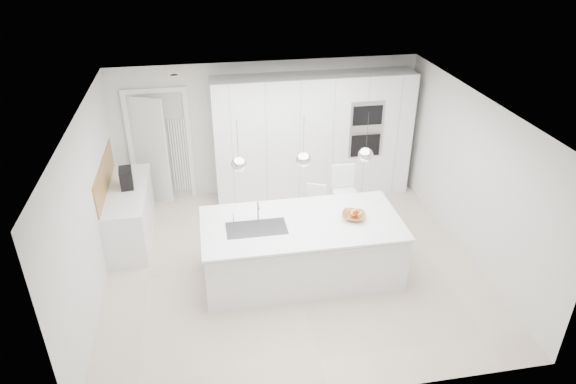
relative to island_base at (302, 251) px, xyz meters
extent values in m
plane|color=beige|center=(-0.10, 0.30, -0.43)|extent=(5.50, 5.50, 0.00)
plane|color=silver|center=(-0.10, 2.80, 0.82)|extent=(5.50, 0.00, 5.50)
plane|color=silver|center=(-2.85, 0.30, 0.82)|extent=(0.00, 5.00, 5.00)
plane|color=white|center=(-0.10, 0.30, 2.07)|extent=(5.50, 5.50, 0.00)
cube|color=white|center=(0.70, 2.50, 0.72)|extent=(3.60, 0.60, 2.30)
cube|color=white|center=(-2.30, 2.72, 0.57)|extent=(0.76, 0.38, 2.00)
cube|color=white|center=(-2.55, 1.50, 0.00)|extent=(0.60, 1.80, 0.86)
cube|color=white|center=(-2.55, 1.50, 0.45)|extent=(0.62, 1.82, 0.04)
cube|color=#A77738|center=(-2.84, 1.50, 0.72)|extent=(0.02, 1.80, 0.50)
cube|color=white|center=(0.00, 0.00, 0.00)|extent=(2.80, 1.20, 0.86)
cube|color=white|center=(0.00, 0.05, 0.45)|extent=(2.84, 1.40, 0.04)
cylinder|color=white|center=(-0.60, 0.20, 0.62)|extent=(0.02, 0.02, 0.30)
sphere|color=white|center=(-0.85, 0.00, 1.47)|extent=(0.20, 0.20, 0.20)
sphere|color=white|center=(0.00, 0.00, 1.47)|extent=(0.20, 0.20, 0.20)
sphere|color=white|center=(0.85, 0.00, 1.47)|extent=(0.20, 0.20, 0.20)
imported|color=#A77738|center=(0.75, 0.02, 0.51)|extent=(0.44, 0.44, 0.08)
cube|color=black|center=(-2.53, 1.57, 0.63)|extent=(0.23, 0.32, 0.32)
sphere|color=#B21C0A|center=(0.79, 0.04, 0.54)|extent=(0.08, 0.08, 0.08)
sphere|color=#B21C0A|center=(0.75, 0.00, 0.54)|extent=(0.09, 0.09, 0.09)
sphere|color=#B21C0A|center=(0.73, 0.06, 0.54)|extent=(0.07, 0.07, 0.07)
sphere|color=#B21C0A|center=(0.77, 0.00, 0.54)|extent=(0.07, 0.07, 0.07)
torus|color=yellow|center=(0.78, 0.00, 0.58)|extent=(0.23, 0.17, 0.21)
camera|label=1|loc=(-1.26, -5.98, 4.32)|focal=32.00mm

